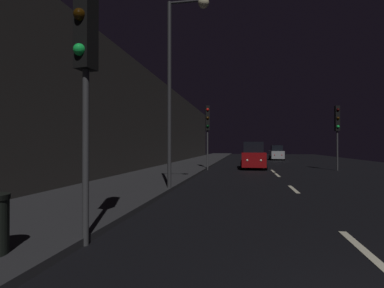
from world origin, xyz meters
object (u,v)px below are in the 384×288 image
at_px(car_distant_taillights, 277,153).
at_px(streetlamp_overhead, 180,65).
at_px(traffic_light_near_left, 85,42).
at_px(traffic_light_far_left, 207,123).
at_px(traffic_light_far_right, 337,123).
at_px(car_approaching_headlights, 253,156).

bearing_deg(car_distant_taillights, streetlamp_overhead, 166.73).
xyz_separation_m(traffic_light_near_left, traffic_light_far_left, (0.11, 17.27, -0.16)).
xyz_separation_m(traffic_light_far_right, streetlamp_overhead, (-9.45, -12.03, 1.55)).
xyz_separation_m(traffic_light_near_left, car_approaching_headlights, (3.60, 19.23, -2.77)).
distance_m(traffic_light_near_left, streetlamp_overhead, 6.63).
height_order(traffic_light_near_left, traffic_light_far_left, traffic_light_near_left).
relative_size(traffic_light_near_left, traffic_light_far_right, 1.06).
bearing_deg(car_distant_taillights, car_approaching_headlights, 167.61).
bearing_deg(car_approaching_headlights, traffic_light_far_left, -60.64).
bearing_deg(traffic_light_near_left, traffic_light_far_right, 159.79).
bearing_deg(streetlamp_overhead, traffic_light_near_left, -92.99).
bearing_deg(traffic_light_far_right, traffic_light_far_left, -83.38).
relative_size(traffic_light_far_right, car_distant_taillights, 1.26).
height_order(traffic_light_far_left, traffic_light_far_right, traffic_light_far_left).
relative_size(car_approaching_headlights, car_distant_taillights, 1.12).
bearing_deg(traffic_light_far_left, streetlamp_overhead, -10.82).
relative_size(traffic_light_far_right, car_approaching_headlights, 1.13).
height_order(traffic_light_far_left, car_distant_taillights, traffic_light_far_left).
xyz_separation_m(streetlamp_overhead, car_approaching_headlights, (3.27, 12.75, -4.10)).
bearing_deg(streetlamp_overhead, traffic_light_far_right, 51.84).
distance_m(traffic_light_far_right, streetlamp_overhead, 15.38).
bearing_deg(traffic_light_far_right, streetlamp_overhead, -38.92).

